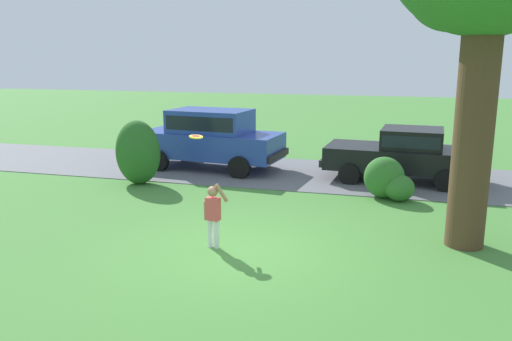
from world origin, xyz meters
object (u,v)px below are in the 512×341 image
Objects in this scene: parked_sedan at (403,153)px; parked_suv at (211,136)px; frisbee at (196,137)px; child_thrower at (213,211)px.

parked_sedan is 5.98m from parked_suv.
frisbee is (1.93, -5.93, 0.94)m from parked_suv.
parked_suv is 6.31m from frisbee.
frisbee is at bearing -124.65° from parked_sedan.
parked_suv is at bearing 179.24° from parked_sedan.
parked_sedan is at bearing 62.31° from child_thrower.
frisbee is (-4.05, -5.85, 1.17)m from parked_sedan.
parked_suv is 17.19× the size of frisbee.
parked_suv reaches higher than child_thrower.
child_thrower is at bearing -69.17° from parked_suv.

